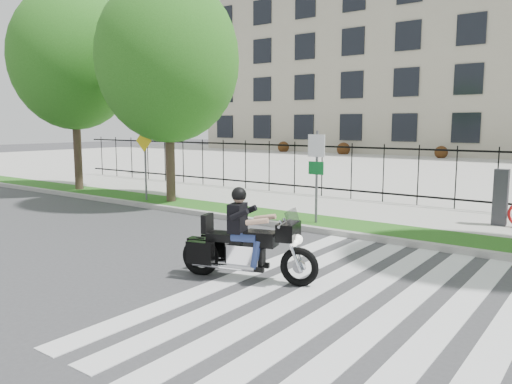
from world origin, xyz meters
The scene contains 13 objects.
ground centered at (0.00, 0.00, 0.00)m, with size 120.00×120.00×0.00m, color #3A3A3D.
curb centered at (0.00, 4.10, 0.07)m, with size 60.00×0.20×0.15m, color #9E9C95.
grass_verge centered at (0.00, 4.95, 0.07)m, with size 60.00×1.50×0.15m, color #1E5014.
sidewalk centered at (0.00, 7.45, 0.07)m, with size 60.00×3.50×0.15m, color #ADABA2.
plaza centered at (0.00, 25.00, 0.05)m, with size 80.00×34.00×0.10m, color #ADABA2.
crosswalk_stripes centered at (4.83, 0.00, 0.01)m, with size 5.70×8.00×0.01m, color silver, non-canonical shape.
iron_fence centered at (0.00, 9.20, 1.15)m, with size 30.00×0.06×2.00m, color black, non-canonical shape.
lamp_post_left centered at (-12.00, 12.00, 3.21)m, with size 1.06×0.70×4.25m.
street_tree_0 centered at (-10.20, 4.95, 5.41)m, with size 4.93×4.93×8.11m.
street_tree_1 centered at (-4.81, 4.95, 4.96)m, with size 4.83×4.83×7.59m.
sign_pole_regulatory centered at (1.18, 4.58, 1.74)m, with size 0.50×0.09×2.50m.
sign_pole_warning centered at (-5.69, 4.58, 1.74)m, with size 0.78×0.09×2.49m.
motorcycle_rider centered at (2.43, -0.14, 0.68)m, with size 2.60×1.18×2.05m.
Camera 1 is at (7.81, -7.14, 2.84)m, focal length 35.00 mm.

